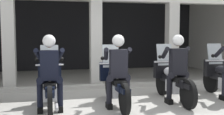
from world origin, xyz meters
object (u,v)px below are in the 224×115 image
object	(u,v)px
motorcycle_center	(115,83)
police_officer_center	(118,65)
motorcycle_left	(50,85)
police_officer_right	(177,63)
motorcycle_right	(172,80)
police_officer_left	(50,67)
motorcycle_far_right	(224,78)

from	to	relation	value
motorcycle_center	police_officer_center	xyz separation A→B (m)	(-0.00, -0.28, 0.44)
motorcycle_left	police_officer_right	distance (m)	2.90
motorcycle_left	police_officer_center	size ratio (longest dim) A/B	1.29
motorcycle_left	police_officer_center	world-z (taller)	police_officer_center
motorcycle_right	motorcycle_center	bearing A→B (deg)	-169.66
motorcycle_right	police_officer_left	bearing A→B (deg)	-166.33
motorcycle_left	police_officer_right	world-z (taller)	police_officer_right
motorcycle_right	motorcycle_far_right	xyz separation A→B (m)	(1.43, -0.00, 0.00)
police_officer_center	motorcycle_far_right	xyz separation A→B (m)	(2.86, 0.38, -0.44)
motorcycle_right	police_officer_right	bearing A→B (deg)	-84.07
police_officer_center	motorcycle_center	bearing A→B (deg)	100.29
police_officer_left	motorcycle_center	world-z (taller)	police_officer_left
motorcycle_far_right	motorcycle_left	bearing A→B (deg)	-171.97
motorcycle_left	police_officer_left	distance (m)	0.52
police_officer_center	motorcycle_far_right	bearing A→B (deg)	18.19
police_officer_left	motorcycle_center	size ratio (longest dim) A/B	0.78
police_officer_right	motorcycle_far_right	world-z (taller)	police_officer_right
motorcycle_right	police_officer_right	world-z (taller)	police_officer_right
motorcycle_left	motorcycle_right	bearing A→B (deg)	6.98
police_officer_left	motorcycle_right	size ratio (longest dim) A/B	0.78
police_officer_center	police_officer_left	bearing A→B (deg)	-169.91
police_officer_left	motorcycle_left	bearing A→B (deg)	94.87
police_officer_left	police_officer_right	xyz separation A→B (m)	(2.86, 0.09, 0.00)
motorcycle_far_right	motorcycle_center	bearing A→B (deg)	-171.15
motorcycle_right	motorcycle_left	bearing A→B (deg)	-171.96
motorcycle_left	motorcycle_far_right	size ratio (longest dim) A/B	1.00
police_officer_left	motorcycle_center	distance (m)	1.52
motorcycle_left	motorcycle_center	bearing A→B (deg)	4.67
motorcycle_center	motorcycle_left	bearing A→B (deg)	-169.91
police_officer_center	police_officer_right	world-z (taller)	same
motorcycle_left	motorcycle_right	world-z (taller)	same
motorcycle_left	police_officer_right	xyz separation A→B (m)	(2.86, -0.19, 0.44)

